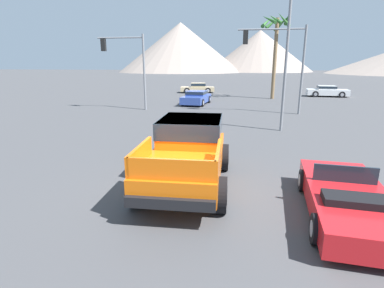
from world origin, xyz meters
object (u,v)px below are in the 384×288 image
at_px(traffic_light_main, 126,58).
at_px(red_convertible_car, 347,200).
at_px(parked_car_blue, 196,97).
at_px(palm_tree_tall, 276,35).
at_px(parked_car_white, 327,91).
at_px(street_lamp_post, 288,38).
at_px(orange_pickup_truck, 188,148).
at_px(traffic_light_crosswalk, 278,53).
at_px(parked_car_tan, 198,88).

bearing_deg(traffic_light_main, red_convertible_car, 125.52).
xyz_separation_m(parked_car_blue, palm_tree_tall, (6.99, 5.48, 5.51)).
distance_m(red_convertible_car, parked_car_white, 28.61).
height_order(traffic_light_main, street_lamp_post, street_lamp_post).
distance_m(red_convertible_car, palm_tree_tall, 25.50).
height_order(orange_pickup_truck, palm_tree_tall, palm_tree_tall).
bearing_deg(parked_car_blue, traffic_light_main, 45.30).
bearing_deg(street_lamp_post, traffic_light_main, 150.45).
height_order(orange_pickup_truck, red_convertible_car, orange_pickup_truck).
distance_m(orange_pickup_truck, traffic_light_crosswalk, 14.46).
height_order(parked_car_white, street_lamp_post, street_lamp_post).
distance_m(red_convertible_car, traffic_light_crosswalk, 15.66).
bearing_deg(parked_car_blue, palm_tree_tall, -135.06).
distance_m(parked_car_white, parked_car_tan, 14.62).
bearing_deg(orange_pickup_truck, red_convertible_car, -23.81).
bearing_deg(orange_pickup_truck, parked_car_blue, 95.81).
xyz_separation_m(traffic_light_crosswalk, palm_tree_tall, (0.77, 9.65, 1.91)).
xyz_separation_m(red_convertible_car, street_lamp_post, (-0.30, 9.42, 4.27)).
height_order(orange_pickup_truck, traffic_light_main, traffic_light_main).
height_order(orange_pickup_truck, parked_car_white, orange_pickup_truck).
bearing_deg(palm_tree_tall, orange_pickup_truck, -101.47).
distance_m(orange_pickup_truck, traffic_light_main, 15.87).
relative_size(orange_pickup_truck, traffic_light_crosswalk, 0.86).
relative_size(parked_car_tan, parked_car_blue, 1.00).
bearing_deg(street_lamp_post, traffic_light_crosswalk, 87.67).
bearing_deg(red_convertible_car, parked_car_white, 81.49).
distance_m(traffic_light_crosswalk, palm_tree_tall, 9.87).
relative_size(traffic_light_crosswalk, street_lamp_post, 0.76).
bearing_deg(parked_car_tan, traffic_light_main, 158.31).
height_order(red_convertible_car, street_lamp_post, street_lamp_post).
distance_m(red_convertible_car, parked_car_blue, 20.36).
distance_m(parked_car_blue, traffic_light_crosswalk, 8.31).
bearing_deg(parked_car_white, red_convertible_car, -9.27).
relative_size(orange_pickup_truck, street_lamp_post, 0.66).
height_order(traffic_light_crosswalk, palm_tree_tall, palm_tree_tall).
xyz_separation_m(red_convertible_car, parked_car_white, (6.81, 27.78, 0.17)).
bearing_deg(red_convertible_car, parked_car_blue, 113.24).
distance_m(orange_pickup_truck, parked_car_white, 28.29).
relative_size(parked_car_tan, palm_tree_tall, 0.53).
height_order(parked_car_blue, traffic_light_crosswalk, traffic_light_crosswalk).
distance_m(orange_pickup_truck, parked_car_blue, 17.88).
bearing_deg(parked_car_tan, red_convertible_car, -173.96).
height_order(red_convertible_car, traffic_light_main, traffic_light_main).
relative_size(orange_pickup_truck, parked_car_tan, 1.20).
bearing_deg(traffic_light_crosswalk, street_lamp_post, 87.67).
xyz_separation_m(parked_car_blue, traffic_light_crosswalk, (6.22, -4.17, 3.61)).
height_order(red_convertible_car, traffic_light_crosswalk, traffic_light_crosswalk).
bearing_deg(palm_tree_tall, red_convertible_car, -91.63).
bearing_deg(traffic_light_crosswalk, parked_car_white, -118.62).
relative_size(traffic_light_main, traffic_light_crosswalk, 0.94).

